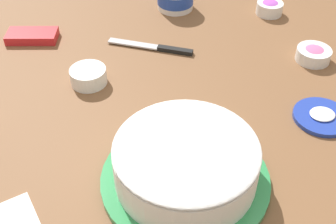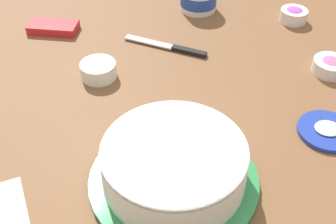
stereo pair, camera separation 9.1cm
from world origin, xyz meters
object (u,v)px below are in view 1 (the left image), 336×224
Objects in this scene: spreading_knife at (158,48)px; candy_box_lower at (32,36)px; frosted_cake at (186,164)px; frosting_tub_lid at (322,116)px; sprinkle_bowl_pink at (314,54)px; sprinkle_bowl_orange at (88,76)px; sprinkle_bowl_rainbow at (270,7)px.

candy_box_lower is (-0.33, 0.13, 0.01)m from spreading_knife.
spreading_knife is (0.04, 0.46, -0.04)m from frosted_cake.
candy_box_lower is at bearing 142.82° from frosting_tub_lid.
sprinkle_bowl_pink is at bearing 37.05° from frosted_cake.
sprinkle_bowl_rainbow is at bearing 22.01° from sprinkle_bowl_orange.
sprinkle_bowl_orange is at bearing -150.99° from spreading_knife.
candy_box_lower is (-0.14, 0.23, -0.01)m from sprinkle_bowl_orange.
sprinkle_bowl_orange is 1.12× the size of sprinkle_bowl_rainbow.
frosting_tub_lid reaches higher than spreading_knife.
spreading_knife is 2.76× the size of sprinkle_bowl_rainbow.
sprinkle_bowl_orange is at bearing -157.99° from sprinkle_bowl_rainbow.
sprinkle_bowl_pink is 1.12× the size of sprinkle_bowl_rainbow.
candy_box_lower is at bearing 120.49° from sprinkle_bowl_orange.
sprinkle_bowl_pink is at bearing -2.97° from sprinkle_bowl_orange.
sprinkle_bowl_orange is 0.64× the size of candy_box_lower.
spreading_knife is 2.48× the size of sprinkle_bowl_orange.
frosting_tub_lid is 0.55m from sprinkle_bowl_orange.
sprinkle_bowl_pink is (0.38, -0.14, 0.01)m from spreading_knife.
sprinkle_bowl_rainbow reaches higher than spreading_knife.
frosted_cake is at bearing -125.39° from sprinkle_bowl_rainbow.
frosted_cake reaches higher than sprinkle_bowl_rainbow.
frosted_cake reaches higher than sprinkle_bowl_pink.
sprinkle_bowl_orange is at bearing 113.44° from frosted_cake.
sprinkle_bowl_rainbow is (0.07, 0.47, 0.02)m from frosting_tub_lid.
frosted_cake is 0.71m from sprinkle_bowl_rainbow.
frosted_cake reaches higher than sprinkle_bowl_orange.
spreading_knife is 0.41m from sprinkle_bowl_pink.
sprinkle_bowl_orange is 0.61m from sprinkle_bowl_rainbow.
sprinkle_bowl_pink reaches higher than candy_box_lower.
sprinkle_bowl_pink reaches higher than frosting_tub_lid.
sprinkle_bowl_rainbow is (-0.01, 0.26, 0.00)m from sprinkle_bowl_pink.
sprinkle_bowl_rainbow is at bearing 81.36° from frosting_tub_lid.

